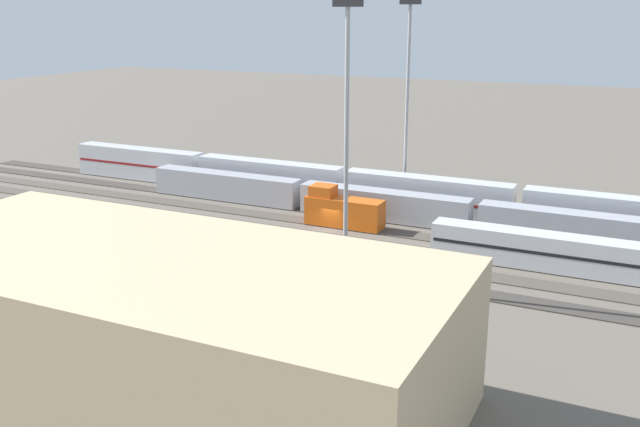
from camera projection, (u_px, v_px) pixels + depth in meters
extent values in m
plane|color=#60594F|center=(327.00, 231.00, 88.96)|extent=(400.00, 400.00, 0.00)
cube|color=#3D3833|center=(365.00, 206.00, 99.79)|extent=(140.00, 2.80, 0.12)
cube|color=#3D3833|center=(351.00, 215.00, 95.45)|extent=(140.00, 2.80, 0.12)
cube|color=#4C443D|center=(335.00, 225.00, 91.11)|extent=(140.00, 2.80, 0.12)
cube|color=#4C443D|center=(319.00, 236.00, 86.77)|extent=(140.00, 2.80, 0.12)
cube|color=#4C443D|center=(300.00, 248.00, 82.43)|extent=(140.00, 2.80, 0.12)
cube|color=#3D3833|center=(279.00, 261.00, 78.09)|extent=(140.00, 2.80, 0.12)
cube|color=#D85914|center=(345.00, 212.00, 90.08)|extent=(10.00, 3.00, 3.60)
cube|color=#D85914|center=(323.00, 191.00, 90.63)|extent=(3.00, 2.70, 1.40)
cube|color=#A8AAB2|center=(578.00, 229.00, 82.98)|extent=(23.00, 3.00, 3.80)
cube|color=#A8AAB2|center=(384.00, 205.00, 92.98)|extent=(23.00, 3.00, 3.80)
cube|color=#A8AAB2|center=(227.00, 186.00, 102.99)|extent=(23.00, 3.00, 3.80)
cube|color=silver|center=(621.00, 217.00, 85.37)|extent=(23.00, 3.00, 5.00)
cube|color=maroon|center=(621.00, 220.00, 85.46)|extent=(22.40, 3.06, 0.36)
cube|color=silver|center=(427.00, 195.00, 95.37)|extent=(23.00, 3.00, 5.00)
cube|color=maroon|center=(427.00, 198.00, 95.48)|extent=(22.40, 3.06, 0.36)
cube|color=silver|center=(270.00, 178.00, 105.38)|extent=(23.00, 3.00, 5.00)
cube|color=maroon|center=(270.00, 181.00, 105.51)|extent=(22.40, 3.06, 0.36)
cube|color=silver|center=(140.00, 163.00, 115.38)|extent=(23.00, 3.00, 5.00)
cube|color=maroon|center=(140.00, 163.00, 115.36)|extent=(22.40, 3.06, 0.36)
cube|color=silver|center=(539.00, 250.00, 75.47)|extent=(23.00, 3.00, 3.80)
cube|color=black|center=(540.00, 249.00, 75.43)|extent=(22.40, 3.06, 0.36)
cylinder|color=#9EA0A5|center=(407.00, 109.00, 96.83)|extent=(0.44, 0.44, 27.29)
cube|color=#262628|center=(411.00, 0.00, 92.90)|extent=(2.80, 0.70, 1.20)
cylinder|color=#9EA0A5|center=(346.00, 152.00, 68.18)|extent=(0.44, 0.44, 26.87)
cube|color=#262628|center=(348.00, 0.00, 64.30)|extent=(2.80, 0.70, 1.20)
cube|color=tan|center=(154.00, 326.00, 49.82)|extent=(42.50, 19.13, 10.55)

